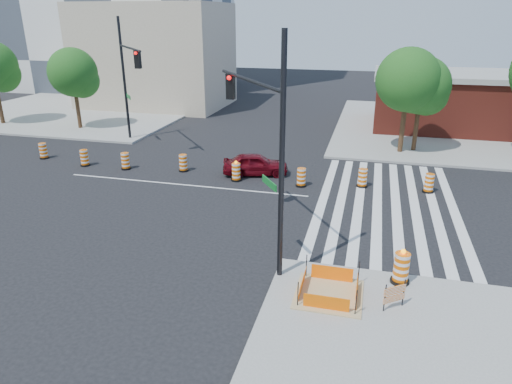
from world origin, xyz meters
TOP-DOWN VIEW (x-y plane):
  - ground at (0.00, 0.00)m, footprint 120.00×120.00m
  - sidewalk_ne at (18.00, 18.00)m, footprint 22.00×22.00m
  - sidewalk_nw at (-18.00, 18.00)m, footprint 22.00×22.00m
  - crosswalk_east at (10.95, 0.00)m, footprint 6.75×13.50m
  - lane_centerline at (0.00, 0.00)m, footprint 14.00×0.12m
  - excavation_pit at (9.00, -9.00)m, footprint 2.20×2.20m
  - brick_storefront at (18.00, 18.00)m, footprint 16.50×8.50m
  - beige_midrise at (-12.00, 22.00)m, footprint 14.00×10.00m
  - red_coupe at (3.45, 2.70)m, footprint 4.09×2.55m
  - signal_pole_se at (6.14, -6.72)m, footprint 3.76×5.22m
  - signal_pole_nw at (-6.70, 6.90)m, footprint 4.30×5.12m
  - pit_drum at (11.30, -7.61)m, footprint 0.66×0.66m
  - barricade at (11.04, -9.23)m, footprint 0.67×0.53m
  - tree_north_b at (-13.45, 10.28)m, footprint 3.84×3.84m
  - tree_north_c at (11.93, 9.51)m, footprint 4.12×4.12m
  - tree_north_d at (12.85, 10.17)m, footprint 3.77×3.77m
  - median_drum_0 at (-10.89, 2.41)m, footprint 0.60×0.60m
  - median_drum_1 at (-7.33, 1.69)m, footprint 0.60×0.60m
  - median_drum_2 at (-4.51, 1.73)m, footprint 0.60×0.60m
  - median_drum_3 at (-0.94, 2.26)m, footprint 0.60×0.60m
  - median_drum_4 at (2.65, 1.41)m, footprint 0.60×0.60m
  - median_drum_5 at (6.38, 1.44)m, footprint 0.60×0.60m
  - median_drum_6 at (9.65, 2.18)m, footprint 0.60×0.60m
  - median_drum_7 at (13.10, 2.20)m, footprint 0.60×0.60m

SIDE VIEW (x-z plane):
  - ground at x=0.00m, z-range 0.00..0.00m
  - lane_centerline at x=0.00m, z-range 0.00..0.01m
  - crosswalk_east at x=10.95m, z-range 0.00..0.01m
  - sidewalk_ne at x=18.00m, z-range 0.00..0.15m
  - sidewalk_nw at x=-18.00m, z-range 0.00..0.15m
  - excavation_pit at x=9.00m, z-range -0.23..0.67m
  - median_drum_0 at x=-10.89m, z-range -0.03..0.99m
  - median_drum_1 at x=-7.33m, z-range -0.03..0.99m
  - median_drum_2 at x=-4.51m, z-range -0.03..0.99m
  - median_drum_3 at x=-0.94m, z-range -0.03..0.99m
  - median_drum_5 at x=6.38m, z-range -0.03..0.99m
  - median_drum_6 at x=9.65m, z-range -0.03..0.99m
  - median_drum_7 at x=13.10m, z-range -0.03..0.99m
  - median_drum_4 at x=2.65m, z-range -0.10..1.08m
  - red_coupe at x=3.45m, z-range 0.00..1.30m
  - barricade at x=11.04m, z-range 0.20..1.16m
  - pit_drum at x=11.30m, z-range 0.04..1.33m
  - brick_storefront at x=18.00m, z-range 0.02..4.62m
  - tree_north_d at x=12.85m, z-range 1.10..7.52m
  - tree_north_b at x=-13.45m, z-range 1.12..7.64m
  - tree_north_c at x=11.93m, z-range 1.20..8.21m
  - beige_midrise at x=-12.00m, z-range 0.00..10.00m
  - signal_pole_se at x=6.14m, z-range 0.94..9.26m
  - signal_pole_nw at x=-6.70m, z-range 0.97..9.61m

